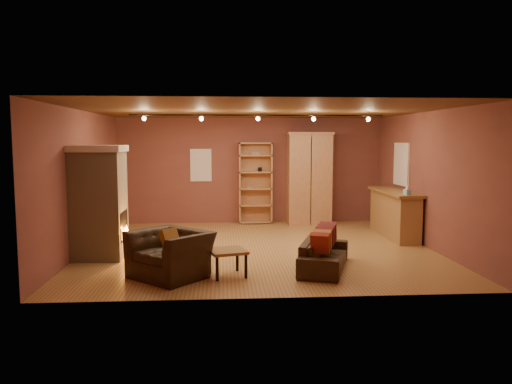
{
  "coord_description": "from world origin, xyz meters",
  "views": [
    {
      "loc": [
        -0.74,
        -10.05,
        2.22
      ],
      "look_at": [
        -0.04,
        0.2,
        1.14
      ],
      "focal_mm": 35.0,
      "sensor_mm": 36.0,
      "label": 1
    }
  ],
  "objects": [
    {
      "name": "armoire",
      "position": [
        1.55,
        2.94,
        1.21
      ],
      "size": [
        1.19,
        0.67,
        2.42
      ],
      "color": "tan",
      "rests_on": "floor"
    },
    {
      "name": "back_wall",
      "position": [
        0.0,
        3.25,
        1.4
      ],
      "size": [
        7.0,
        0.02,
        2.8
      ],
      "primitive_type": "cube",
      "color": "brown",
      "rests_on": "floor"
    },
    {
      "name": "armchair",
      "position": [
        -1.58,
        -2.07,
        0.51
      ],
      "size": [
        1.36,
        1.34,
        1.01
      ],
      "rotation": [
        0.0,
        0.0,
        -0.74
      ],
      "color": "black",
      "rests_on": "floor"
    },
    {
      "name": "tissue_box",
      "position": [
        3.15,
        0.15,
        1.15
      ],
      "size": [
        0.15,
        0.15,
        0.22
      ],
      "rotation": [
        0.0,
        0.0,
        0.34
      ],
      "color": "#91C6E9",
      "rests_on": "bar_counter"
    },
    {
      "name": "right_window",
      "position": [
        3.47,
        1.4,
        1.65
      ],
      "size": [
        0.05,
        0.9,
        1.0
      ],
      "primitive_type": "cube",
      "color": "white",
      "rests_on": "right_wall"
    },
    {
      "name": "ceiling",
      "position": [
        0.0,
        0.0,
        2.8
      ],
      "size": [
        7.0,
        7.0,
        0.0
      ],
      "primitive_type": "plane",
      "rotation": [
        3.14,
        0.0,
        0.0
      ],
      "color": "brown",
      "rests_on": "back_wall"
    },
    {
      "name": "right_wall",
      "position": [
        3.5,
        0.0,
        1.4
      ],
      "size": [
        0.02,
        6.5,
        2.8
      ],
      "primitive_type": "cube",
      "color": "brown",
      "rests_on": "floor"
    },
    {
      "name": "left_wall",
      "position": [
        -3.5,
        0.0,
        1.4
      ],
      "size": [
        0.02,
        6.5,
        2.8
      ],
      "primitive_type": "cube",
      "color": "brown",
      "rests_on": "floor"
    },
    {
      "name": "track_rail",
      "position": [
        0.0,
        0.2,
        2.69
      ],
      "size": [
        5.2,
        0.09,
        0.13
      ],
      "color": "black",
      "rests_on": "ceiling"
    },
    {
      "name": "bar_counter",
      "position": [
        3.2,
        1.03,
        0.54
      ],
      "size": [
        0.6,
        2.22,
        1.06
      ],
      "color": "#A67D4C",
      "rests_on": "floor"
    },
    {
      "name": "loveseat",
      "position": [
        1.01,
        -1.72,
        0.36
      ],
      "size": [
        1.04,
        1.81,
        0.74
      ],
      "rotation": [
        0.0,
        0.0,
        1.24
      ],
      "color": "black",
      "rests_on": "floor"
    },
    {
      "name": "bookcase",
      "position": [
        0.14,
        3.14,
        1.09
      ],
      "size": [
        0.88,
        0.34,
        2.15
      ],
      "color": "tan",
      "rests_on": "floor"
    },
    {
      "name": "fireplace",
      "position": [
        -3.04,
        -0.6,
        1.06
      ],
      "size": [
        1.01,
        0.98,
        2.12
      ],
      "color": "tan",
      "rests_on": "floor"
    },
    {
      "name": "coffee_table",
      "position": [
        -0.66,
        -2.04,
        0.37
      ],
      "size": [
        0.7,
        0.7,
        0.44
      ],
      "rotation": [
        0.0,
        0.0,
        0.27
      ],
      "color": "olive",
      "rests_on": "floor"
    },
    {
      "name": "floor",
      "position": [
        0.0,
        0.0,
        0.0
      ],
      "size": [
        7.0,
        7.0,
        0.0
      ],
      "primitive_type": "plane",
      "color": "olive",
      "rests_on": "ground"
    },
    {
      "name": "back_window",
      "position": [
        -1.3,
        3.23,
        1.55
      ],
      "size": [
        0.56,
        0.04,
        0.86
      ],
      "primitive_type": "cube",
      "color": "white",
      "rests_on": "back_wall"
    }
  ]
}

